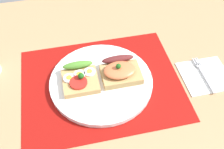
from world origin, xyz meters
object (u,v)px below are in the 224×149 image
Objects in this scene: plate at (101,81)px; sandwich_egg_tomato at (80,79)px; sandwich_salmon at (120,71)px; fork at (203,73)px; napkin at (205,75)px.

sandwich_egg_tomato is (-5.55, 0.56, 1.95)cm from plate.
sandwich_salmon is 0.80× the size of fork.
fork is (28.48, -3.09, -0.20)cm from plate.
fork is at bearing 147.14° from napkin.
plate is 5.93cm from sandwich_salmon.
plate is 2.71× the size of sandwich_egg_tomato.
sandwich_egg_tomato reaches higher than napkin.
sandwich_egg_tomato is at bearing 174.21° from plate.
plate reaches higher than napkin.
plate reaches higher than fork.
fork is (-0.59, 0.38, 0.46)cm from napkin.
sandwich_egg_tomato is 0.97× the size of sandwich_salmon.
sandwich_salmon reaches higher than fork.
sandwich_salmon is 23.52cm from fork.
plate is 2.12× the size of fork.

